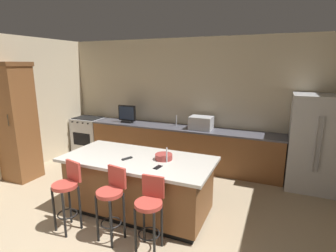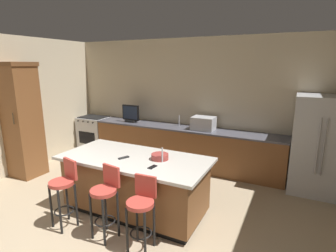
{
  "view_description": "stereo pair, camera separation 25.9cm",
  "coord_description": "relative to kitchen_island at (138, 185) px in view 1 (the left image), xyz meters",
  "views": [
    {
      "loc": [
        1.92,
        -1.68,
        2.28
      ],
      "look_at": [
        0.07,
        2.66,
        1.17
      ],
      "focal_mm": 28.08,
      "sensor_mm": 36.0,
      "label": 1
    },
    {
      "loc": [
        2.16,
        -1.57,
        2.28
      ],
      "look_at": [
        0.07,
        2.66,
        1.17
      ],
      "focal_mm": 28.08,
      "sensor_mm": 36.0,
      "label": 2
    }
  ],
  "objects": [
    {
      "name": "range_oven",
      "position": [
        -2.68,
        2.11,
        -0.0
      ],
      "size": [
        0.75,
        0.63,
        0.92
      ],
      "color": "#B7BABF",
      "rests_on": "ground_plane"
    },
    {
      "name": "fruit_bowl",
      "position": [
        0.39,
        0.09,
        0.48
      ],
      "size": [
        0.26,
        0.26,
        0.08
      ],
      "primitive_type": "cylinder",
      "color": "#993833",
      "rests_on": "kitchen_island"
    },
    {
      "name": "sink_faucet_island",
      "position": [
        0.48,
        0.0,
        0.55
      ],
      "size": [
        0.02,
        0.02,
        0.22
      ],
      "primitive_type": "cylinder",
      "color": "#B2B2B7",
      "rests_on": "kitchen_island"
    },
    {
      "name": "counter_back",
      "position": [
        -0.09,
        2.11,
        -0.01
      ],
      "size": [
        4.4,
        0.62,
        0.9
      ],
      "color": "brown",
      "rests_on": "ground_plane"
    },
    {
      "name": "sink_faucet_back",
      "position": [
        -0.24,
        2.21,
        0.56
      ],
      "size": [
        0.02,
        0.02,
        0.24
      ],
      "primitive_type": "cylinder",
      "color": "#B2B2B7",
      "rests_on": "counter_back"
    },
    {
      "name": "wall_back",
      "position": [
        -0.03,
        2.49,
        0.97
      ],
      "size": [
        6.68,
        0.12,
        2.85
      ],
      "primitive_type": "cube",
      "color": "beige",
      "rests_on": "ground_plane"
    },
    {
      "name": "kitchen_island",
      "position": [
        0.0,
        0.0,
        0.0
      ],
      "size": [
        2.29,
        1.09,
        0.9
      ],
      "color": "black",
      "rests_on": "ground_plane"
    },
    {
      "name": "wall_left",
      "position": [
        -3.17,
        0.45,
        0.97
      ],
      "size": [
        0.12,
        4.48,
        2.85
      ],
      "primitive_type": "cube",
      "color": "beige",
      "rests_on": "ground_plane"
    },
    {
      "name": "bar_stool_left",
      "position": [
        -0.68,
        -0.77,
        0.13
      ],
      "size": [
        0.35,
        0.37,
        0.98
      ],
      "rotation": [
        0.0,
        0.0,
        -0.24
      ],
      "color": "#B23D33",
      "rests_on": "ground_plane"
    },
    {
      "name": "tv_remote",
      "position": [
        -0.12,
        -0.11,
        0.45
      ],
      "size": [
        0.11,
        0.17,
        0.02
      ],
      "primitive_type": "cube",
      "rotation": [
        0.0,
        0.0,
        -0.42
      ],
      "color": "black",
      "rests_on": "kitchen_island"
    },
    {
      "name": "tv_monitor",
      "position": [
        -1.45,
        2.06,
        0.64
      ],
      "size": [
        0.45,
        0.16,
        0.42
      ],
      "color": "black",
      "rests_on": "counter_back"
    },
    {
      "name": "microwave",
      "position": [
        0.38,
        2.11,
        0.58
      ],
      "size": [
        0.48,
        0.36,
        0.28
      ],
      "primitive_type": "cube",
      "color": "#B7BABF",
      "rests_on": "counter_back"
    },
    {
      "name": "refrigerator",
      "position": [
        2.56,
        2.02,
        0.42
      ],
      "size": [
        0.89,
        0.82,
        1.76
      ],
      "color": "#B7BABF",
      "rests_on": "ground_plane"
    },
    {
      "name": "bar_stool_center",
      "position": [
        0.01,
        -0.7,
        0.13
      ],
      "size": [
        0.34,
        0.36,
        0.98
      ],
      "rotation": [
        0.0,
        0.0,
        -0.17
      ],
      "color": "#B23D33",
      "rests_on": "ground_plane"
    },
    {
      "name": "cell_phone",
      "position": [
        0.45,
        -0.23,
        0.44
      ],
      "size": [
        0.09,
        0.16,
        0.01
      ],
      "primitive_type": "cube",
      "rotation": [
        0.0,
        0.0,
        -0.13
      ],
      "color": "black",
      "rests_on": "kitchen_island"
    },
    {
      "name": "cabinet_tower",
      "position": [
        -2.83,
        0.19,
        0.74
      ],
      "size": [
        0.64,
        0.59,
        2.32
      ],
      "color": "brown",
      "rests_on": "ground_plane"
    },
    {
      "name": "bar_stool_right",
      "position": [
        0.55,
        -0.69,
        0.1
      ],
      "size": [
        0.34,
        0.35,
        0.94
      ],
      "rotation": [
        0.0,
        0.0,
        0.06
      ],
      "color": "#B23D33",
      "rests_on": "ground_plane"
    }
  ]
}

